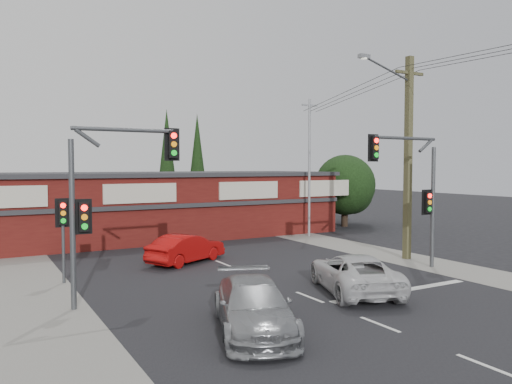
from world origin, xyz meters
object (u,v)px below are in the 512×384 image
white_suv (354,273)px  utility_pole (406,151)px  silver_suv (254,306)px  shop_building (138,205)px  red_sedan (186,248)px

white_suv → utility_pole: size_ratio=0.51×
silver_suv → white_suv: bearing=41.5°
white_suv → shop_building: (-2.89, 17.70, 1.43)m
white_suv → silver_suv: size_ratio=1.03×
red_sedan → utility_pole: 11.77m
red_sedan → silver_suv: bearing=141.6°
shop_building → utility_pole: bearing=-56.2°
shop_building → red_sedan: bearing=-92.5°
white_suv → silver_suv: (-5.38, -2.01, 0.01)m
white_suv → red_sedan: bearing=-46.7°
silver_suv → red_sedan: bearing=99.6°
white_suv → shop_building: bearing=-59.2°
shop_building → utility_pole: size_ratio=2.73×
silver_suv → red_sedan: size_ratio=1.16×
white_suv → silver_suv: 5.75m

